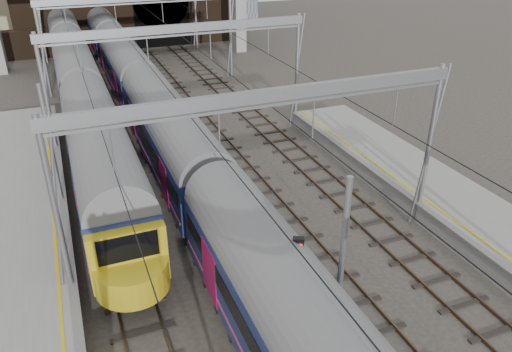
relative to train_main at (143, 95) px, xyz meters
name	(u,v)px	position (x,y,z in m)	size (l,w,h in m)	color
tracks	(218,188)	(2.00, -10.54, -2.51)	(14.40, 80.00, 0.22)	#4C3828
overhead_line	(182,47)	(2.00, -4.06, 4.04)	(16.80, 80.00, 8.00)	gray
retaining_wall	(129,9)	(3.40, 26.39, 1.80)	(28.00, 2.75, 9.00)	black
train_main	(143,95)	(0.00, 0.00, 0.00)	(2.87, 66.41, 4.92)	black
train_second	(76,73)	(-4.00, 7.49, 0.09)	(3.02, 52.26, 5.11)	black
signal_near_centre	(295,282)	(0.70, -22.92, 0.55)	(0.39, 0.47, 4.90)	black
equip_cover_b	(256,232)	(2.33, -15.51, -2.48)	(0.92, 0.65, 0.11)	blue
equip_cover_c	(303,258)	(3.50, -18.27, -2.49)	(0.75, 0.53, 0.09)	blue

